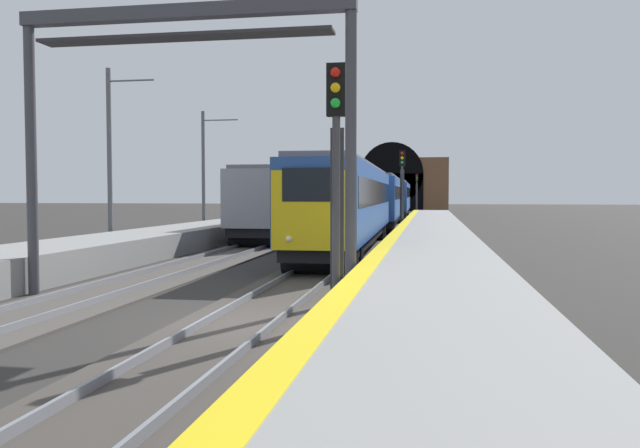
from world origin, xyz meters
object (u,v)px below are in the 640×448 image
(train_main_approaching, at_px, (382,199))
(overhead_signal_gantry, at_px, (183,78))
(train_adjacent_platform, at_px, (335,198))
(catenary_mast_near, at_px, (110,158))
(catenary_mast_far, at_px, (204,171))
(railway_signal_near, at_px, (336,169))
(railway_signal_far, at_px, (417,190))
(railway_signal_mid, at_px, (402,184))

(train_main_approaching, height_order, overhead_signal_gantry, overhead_signal_gantry)
(train_main_approaching, distance_m, overhead_signal_gantry, 35.14)
(train_adjacent_platform, height_order, catenary_mast_near, catenary_mast_near)
(train_adjacent_platform, bearing_deg, catenary_mast_near, 168.34)
(train_main_approaching, bearing_deg, catenary_mast_near, -26.42)
(catenary_mast_near, distance_m, catenary_mast_far, 12.39)
(railway_signal_near, xyz_separation_m, catenary_mast_far, (27.18, 12.76, 0.97))
(railway_signal_far, bearing_deg, railway_signal_near, 0.00)
(train_main_approaching, bearing_deg, railway_signal_far, 176.27)
(railway_signal_near, height_order, catenary_mast_far, catenary_mast_far)
(railway_signal_near, height_order, railway_signal_far, railway_signal_far)
(overhead_signal_gantry, bearing_deg, railway_signal_mid, -9.03)
(train_main_approaching, height_order, railway_signal_near, railway_signal_near)
(train_adjacent_platform, height_order, railway_signal_mid, railway_signal_mid)
(catenary_mast_near, bearing_deg, catenary_mast_far, -0.03)
(overhead_signal_gantry, bearing_deg, catenary_mast_near, 35.01)
(train_main_approaching, relative_size, overhead_signal_gantry, 7.03)
(overhead_signal_gantry, height_order, catenary_mast_far, catenary_mast_far)
(railway_signal_near, bearing_deg, train_adjacent_platform, -171.42)
(overhead_signal_gantry, height_order, catenary_mast_near, catenary_mast_near)
(catenary_mast_far, bearing_deg, catenary_mast_near, 179.97)
(railway_signal_far, bearing_deg, catenary_mast_near, -11.75)
(railway_signal_near, distance_m, catenary_mast_far, 30.04)
(railway_signal_near, xyz_separation_m, catenary_mast_near, (14.80, 12.77, 1.16))
(train_main_approaching, distance_m, train_adjacent_platform, 8.93)
(catenary_mast_far, bearing_deg, train_adjacent_platform, -18.39)
(train_main_approaching, xyz_separation_m, catenary_mast_near, (-22.86, 10.89, 2.04))
(train_adjacent_platform, height_order, catenary_mast_far, catenary_mast_far)
(railway_signal_far, height_order, overhead_signal_gantry, overhead_signal_gantry)
(railway_signal_near, xyz_separation_m, railway_signal_far, (76.18, 0.00, 0.09))
(catenary_mast_near, bearing_deg, railway_signal_near, -139.20)
(railway_signal_near, xyz_separation_m, railway_signal_mid, (30.09, 0.00, 0.16))
(train_adjacent_platform, relative_size, railway_signal_far, 10.35)
(railway_signal_mid, relative_size, catenary_mast_far, 0.69)
(train_adjacent_platform, distance_m, catenary_mast_far, 18.98)
(train_adjacent_platform, bearing_deg, overhead_signal_gantry, -177.19)
(train_main_approaching, xyz_separation_m, railway_signal_near, (-37.66, -1.88, 0.88))
(overhead_signal_gantry, relative_size, catenary_mast_far, 1.09)
(catenary_mast_near, xyz_separation_m, catenary_mast_far, (12.38, -0.01, -0.19))
(railway_signal_far, relative_size, catenary_mast_far, 0.68)
(train_main_approaching, distance_m, railway_signal_mid, 7.87)
(railway_signal_mid, xyz_separation_m, catenary_mast_near, (-15.29, 12.77, 1.00))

